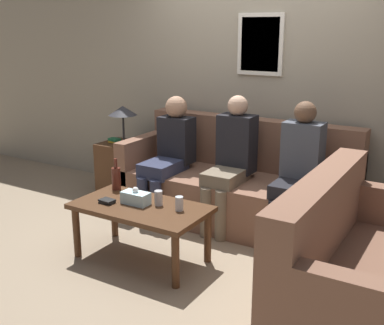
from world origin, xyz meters
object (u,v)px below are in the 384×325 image
object	(u,v)px
person_middle	(231,158)
drinking_glass	(179,204)
person_left	(169,151)
couch_side	(364,283)
person_right	(298,169)
teddy_bear	(281,278)
couch_main	(237,187)
wine_bottle	(116,178)
coffee_table	(141,213)

from	to	relation	value
person_middle	drinking_glass	bearing A→B (deg)	-89.05
person_left	person_middle	size ratio (longest dim) A/B	0.96
drinking_glass	couch_side	bearing A→B (deg)	-6.10
person_right	teddy_bear	distance (m)	1.08
couch_main	person_right	bearing A→B (deg)	-16.96
wine_bottle	person_right	size ratio (longest dim) A/B	0.22
person_left	teddy_bear	bearing A→B (deg)	-29.93
drinking_glass	person_middle	bearing A→B (deg)	90.95
coffee_table	person_right	distance (m)	1.40
wine_bottle	person_middle	xyz separation A→B (m)	(0.74, 0.79, 0.10)
couch_main	teddy_bear	world-z (taller)	couch_main
person_right	teddy_bear	bearing A→B (deg)	-76.03
couch_side	person_middle	world-z (taller)	person_middle
teddy_bear	person_middle	bearing A→B (deg)	133.64
couch_main	couch_side	distance (m)	1.95
person_middle	person_right	size ratio (longest dim) A/B	1.00
person_right	drinking_glass	bearing A→B (deg)	-125.35
couch_side	coffee_table	bearing A→B (deg)	87.23
couch_side	person_right	world-z (taller)	person_right
couch_side	teddy_bear	xyz separation A→B (m)	(-0.59, 0.16, -0.21)
teddy_bear	person_left	bearing A→B (deg)	150.07
coffee_table	person_left	bearing A→B (deg)	110.57
couch_side	person_left	xyz separation A→B (m)	(-2.15, 1.05, 0.33)
drinking_glass	person_right	xyz separation A→B (m)	(0.64, 0.90, 0.15)
couch_main	drinking_glass	size ratio (longest dim) A/B	19.87
teddy_bear	couch_main	bearing A→B (deg)	128.94
couch_main	wine_bottle	xyz separation A→B (m)	(-0.72, -0.97, 0.25)
teddy_bear	couch_side	bearing A→B (deg)	-15.03
couch_main	person_middle	distance (m)	0.39
couch_side	wine_bottle	size ratio (longest dim) A/B	5.64
drinking_glass	person_right	size ratio (longest dim) A/B	0.09
person_right	teddy_bear	size ratio (longest dim) A/B	4.31
drinking_glass	person_right	distance (m)	1.12
drinking_glass	teddy_bear	bearing A→B (deg)	0.15
person_right	couch_main	bearing A→B (deg)	163.04
wine_bottle	teddy_bear	size ratio (longest dim) A/B	0.97
wine_bottle	teddy_bear	xyz separation A→B (m)	(1.62, -0.14, -0.46)
couch_side	couch_main	bearing A→B (deg)	49.52
coffee_table	teddy_bear	size ratio (longest dim) A/B	3.78
couch_side	teddy_bear	bearing A→B (deg)	74.97
drinking_glass	person_right	world-z (taller)	person_right
couch_main	drinking_glass	bearing A→B (deg)	-88.56
teddy_bear	wine_bottle	bearing A→B (deg)	175.11
couch_main	person_right	size ratio (longest dim) A/B	1.79
coffee_table	drinking_glass	xyz separation A→B (m)	(0.33, 0.07, 0.12)
drinking_glass	person_right	bearing A→B (deg)	54.65
person_left	person_right	xyz separation A→B (m)	(1.33, 0.00, 0.02)
couch_side	person_right	xyz separation A→B (m)	(-0.81, 1.06, 0.35)
coffee_table	person_left	world-z (taller)	person_left
coffee_table	teddy_bear	bearing A→B (deg)	3.41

